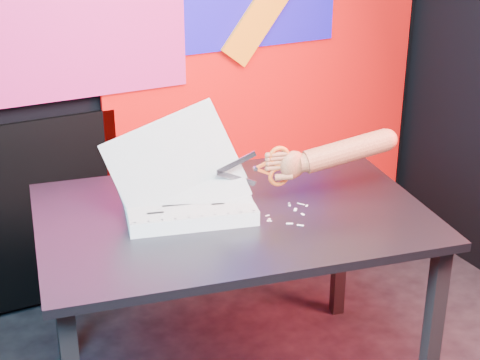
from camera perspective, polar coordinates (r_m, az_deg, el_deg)
room at (r=1.80m, az=6.89°, el=7.52°), size 3.01×3.01×2.71m
backdrop at (r=3.20m, az=-7.10°, el=7.24°), size 2.88×0.05×2.08m
work_table at (r=2.53m, az=-0.61°, el=-4.10°), size 1.43×1.08×0.75m
printout_stack at (r=2.48m, az=-4.09°, el=-1.76°), size 0.50×0.40×0.39m
scissors at (r=2.49m, az=2.64°, el=1.03°), size 0.25×0.06×0.15m
hand_forearm at (r=2.55m, az=7.60°, el=2.08°), size 0.46×0.14×0.15m
paper_clippings at (r=2.48m, az=3.86°, el=-2.62°), size 0.19×0.18×0.00m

